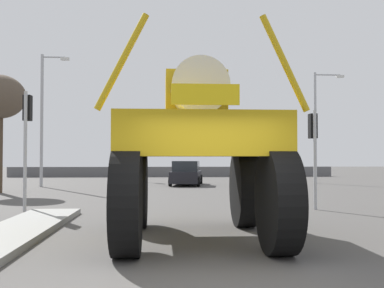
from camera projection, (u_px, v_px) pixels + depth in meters
The scene contains 10 objects.
ground_plane at pixel (179, 191), 24.29m from camera, with size 120.00×120.00×0.00m, color #4C4947.
median_island at pixel (5, 237), 9.66m from camera, with size 1.47×9.46×0.15m, color gray.
oversize_sprayer at pixel (196, 149), 9.93m from camera, with size 3.82×5.34×4.31m.
sedan_ahead at pixel (186, 174), 29.04m from camera, with size 2.31×4.29×1.52m.
traffic_signal_near_left at pixel (27, 124), 15.09m from camera, with size 0.24×0.54×3.89m.
traffic_signal_near_right at pixel (313, 137), 15.69m from camera, with size 0.24×0.54×3.34m.
traffic_signal_far_left at pixel (137, 148), 33.33m from camera, with size 0.24×0.55×3.31m.
streetlight_far_left at pixel (44, 113), 27.55m from camera, with size 1.69×0.24×7.91m.
streetlight_far_right at pixel (318, 121), 31.18m from camera, with size 2.09×0.24×7.49m.
roadside_barrier at pixel (172, 172), 41.30m from camera, with size 28.93×0.24×0.90m, color #59595B.
Camera 1 is at (-0.85, -6.35, 1.75)m, focal length 43.26 mm.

